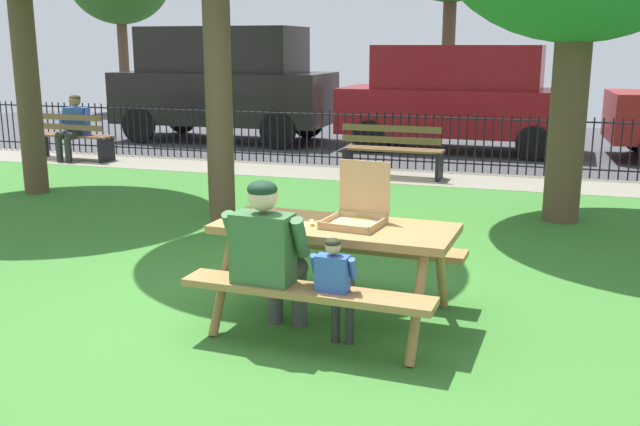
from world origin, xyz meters
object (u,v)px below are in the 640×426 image
Objects in this scene: pizza_slice_on_table at (302,223)px; park_bench_left at (71,137)px; picnic_table_foreground at (335,247)px; person_on_park_bench at (74,124)px; pizza_box_open at (357,213)px; parked_car_left at (457,96)px; adult_at_table at (269,252)px; park_bench_center at (392,152)px; parked_car_far_left at (224,81)px; child_at_table at (336,282)px.

park_bench_left is (-6.68, 6.27, -0.36)m from pizza_slice_on_table.
person_on_park_bench reaches higher than picnic_table_foreground.
pizza_box_open is at bearing 20.99° from picnic_table_foreground.
parked_car_left reaches higher than pizza_slice_on_table.
park_bench_left is at bearing 134.47° from adult_at_table.
parked_car_left is at bearing 26.91° from person_on_park_bench.
pizza_box_open is 0.42m from pizza_slice_on_table.
park_bench_left is (-6.91, 6.21, -0.18)m from picnic_table_foreground.
parked_car_far_left reaches higher than park_bench_center.
picnic_table_foreground is 0.40× the size of parked_car_left.
park_bench_center reaches higher than pizza_slice_on_table.
child_at_table is 9.74m from person_on_park_bench.
child_at_table is 9.78m from park_bench_left.
adult_at_table reaches higher than picnic_table_foreground.
pizza_box_open is 0.57× the size of child_at_table.
picnic_table_foreground is 6.27m from park_bench_center.
child_at_table is 11.54m from parked_car_far_left.
person_on_park_bench is at bearing 136.41° from pizza_slice_on_table.
parked_car_far_left reaches higher than pizza_box_open.
pizza_box_open is at bearing -41.02° from park_bench_left.
pizza_box_open is at bearing 17.56° from pizza_slice_on_table.
person_on_park_bench is (-6.61, 6.29, -0.12)m from pizza_slice_on_table.
pizza_slice_on_table is 9.12m from person_on_park_bench.
parked_car_left reaches higher than pizza_box_open.
pizza_box_open reaches higher than pizza_slice_on_table.
adult_at_table is 9.38m from park_bench_left.
adult_at_table reaches higher than pizza_slice_on_table.
person_on_park_bench is (-6.85, 6.23, 0.06)m from picnic_table_foreground.
adult_at_table is at bearing -85.63° from park_bench_center.
child_at_table is (0.01, -0.60, -0.35)m from pizza_box_open.
park_bench_center is at bearing 94.37° from adult_at_table.
adult_at_table reaches higher than park_bench_left.
picnic_table_foreground is 1.16× the size of park_bench_left.
parked_car_left reaches higher than park_bench_center.
person_on_park_bench is (-7.01, 6.77, 0.15)m from child_at_table.
adult_at_table is at bearing -125.48° from picnic_table_foreground.
person_on_park_bench is 0.26× the size of parked_car_left.
parked_car_far_left reaches higher than park_bench_left.
picnic_table_foreground is at bearing -41.92° from park_bench_left.
adult_at_table is at bearing -132.59° from pizza_box_open.
parked_car_far_left reaches higher than parked_car_left.
park_bench_left is (-7.08, 6.75, -0.09)m from child_at_table.
person_on_park_bench is at bearing 179.82° from park_bench_center.
child_at_table is at bearing -6.23° from adult_at_table.
pizza_slice_on_table is 0.68m from child_at_table.
pizza_box_open reaches higher than park_bench_center.
adult_at_table is 0.74× the size of park_bench_center.
child_at_table is 10.13m from parked_car_left.
parked_car_far_left is (1.51, 3.34, 0.65)m from person_on_park_bench.
park_bench_left is at bearing 138.98° from pizza_box_open.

